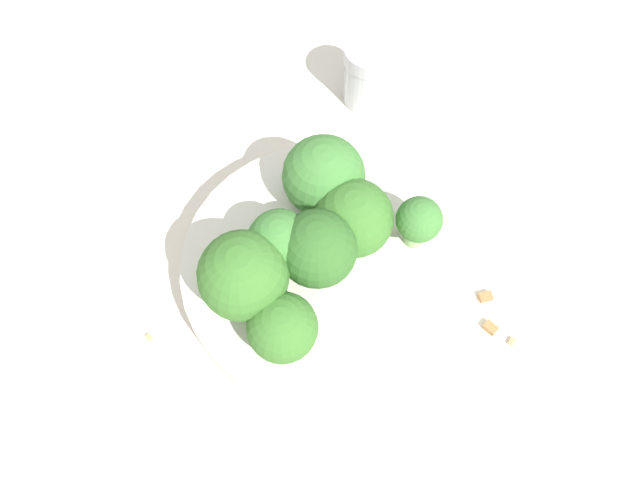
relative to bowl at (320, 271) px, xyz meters
name	(u,v)px	position (x,y,z in m)	size (l,w,h in m)	color
ground_plane	(320,280)	(0.00, 0.00, -0.02)	(3.00, 3.00, 0.00)	beige
bowl	(320,271)	(0.00, 0.00, 0.00)	(0.20, 0.20, 0.03)	silver
broccoli_floret_0	(280,243)	(-0.02, -0.01, 0.05)	(0.04, 0.04, 0.06)	#7A9E5B
broccoli_floret_1	(353,219)	(0.02, 0.02, 0.04)	(0.06, 0.06, 0.06)	#7A9E5B
broccoli_floret_2	(244,276)	(-0.04, -0.04, 0.06)	(0.06, 0.06, 0.07)	#8EB770
broccoli_floret_3	(419,221)	(0.06, 0.03, 0.05)	(0.03, 0.03, 0.05)	#8EB770
broccoli_floret_4	(320,250)	(0.00, -0.01, 0.05)	(0.05, 0.05, 0.06)	#84AD66
broccoli_floret_5	(282,328)	(-0.01, -0.06, 0.04)	(0.05, 0.05, 0.05)	#7A9E5B
broccoli_floret_6	(324,176)	(-0.01, 0.05, 0.05)	(0.06, 0.06, 0.06)	#84AD66
pepper_shaker	(369,75)	(0.00, 0.18, 0.01)	(0.04, 0.04, 0.06)	#B2B7BC
almond_crumb_0	(491,327)	(0.13, -0.01, -0.01)	(0.01, 0.01, 0.01)	olive
almond_crumb_1	(512,341)	(0.15, -0.02, -0.01)	(0.01, 0.00, 0.01)	tan
almond_crumb_2	(149,337)	(-0.11, -0.07, -0.01)	(0.01, 0.00, 0.01)	tan
almond_crumb_3	(486,296)	(0.12, 0.01, -0.01)	(0.01, 0.01, 0.01)	olive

